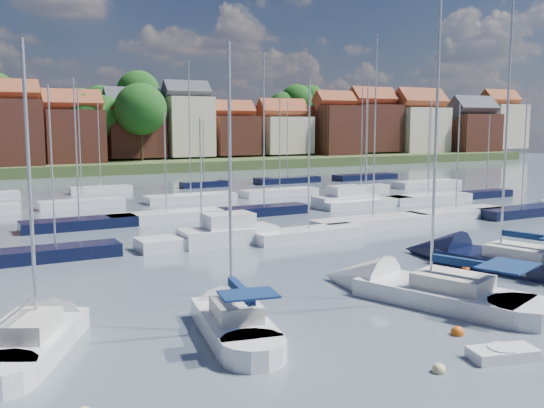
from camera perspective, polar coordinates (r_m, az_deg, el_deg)
ground at (r=64.21m, az=-7.12°, el=-0.21°), size 260.00×260.00×0.00m
sailboat_left at (r=26.24m, az=-4.11°, el=-10.79°), size 4.15×9.65×12.82m
sailboat_centre at (r=31.38m, az=12.86°, el=-7.91°), size 7.46×13.01×17.11m
sailboat_navy at (r=39.42m, az=19.08°, el=-4.97°), size 6.99×13.49×18.00m
sailboat_far at (r=26.05m, az=-20.76°, el=-11.47°), size 6.60×9.61×12.71m
tender at (r=24.51m, az=20.92°, el=-13.03°), size 2.69×1.75×0.54m
buoy_b at (r=22.70m, az=15.42°, el=-15.03°), size 0.48×0.48×0.48m
buoy_c at (r=26.59m, az=17.06°, el=-11.69°), size 0.54×0.54×0.54m
buoy_d at (r=28.88m, az=21.69°, el=-10.35°), size 0.46×0.46×0.46m
buoy_e at (r=37.63m, az=17.78°, el=-6.04°), size 0.50×0.50×0.50m
marina_field at (r=60.44m, az=-3.77°, el=-0.24°), size 79.62×41.41×15.93m
far_shore_town at (r=154.15m, az=-18.97°, el=5.67°), size 212.46×90.00×22.27m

